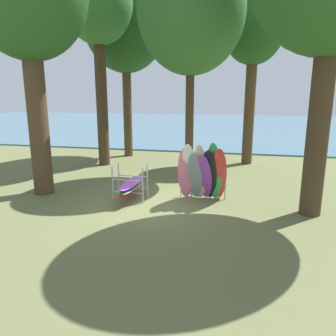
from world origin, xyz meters
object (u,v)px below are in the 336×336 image
(tree_mid_behind, at_px, (98,7))
(board_storage_rack, at_px, (131,186))
(tree_deep_back, at_px, (254,33))
(tree_far_left_back, at_px, (125,25))
(leaning_board_pile, at_px, (202,174))
(tree_far_right_back, at_px, (191,12))

(tree_mid_behind, height_order, board_storage_rack, tree_mid_behind)
(tree_mid_behind, relative_size, board_storage_rack, 4.66)
(tree_deep_back, bearing_deg, board_storage_rack, -119.96)
(tree_mid_behind, xyz_separation_m, tree_deep_back, (7.43, 1.95, -1.11))
(tree_far_left_back, xyz_separation_m, leaning_board_pile, (5.34, -7.54, -6.46))
(tree_far_left_back, bearing_deg, tree_mid_behind, -99.05)
(tree_far_right_back, relative_size, board_storage_rack, 4.49)
(leaning_board_pile, bearing_deg, tree_far_right_back, 106.50)
(leaning_board_pile, xyz_separation_m, board_storage_rack, (-2.48, -0.38, -0.47))
(tree_deep_back, relative_size, board_storage_rack, 4.03)
(board_storage_rack, bearing_deg, leaning_board_pile, 8.68)
(tree_mid_behind, xyz_separation_m, tree_far_right_back, (4.80, -1.60, -0.78))
(tree_mid_behind, bearing_deg, board_storage_rack, -57.92)
(tree_far_left_back, height_order, tree_far_right_back, tree_far_left_back)
(tree_far_left_back, bearing_deg, leaning_board_pile, -54.68)
(tree_deep_back, height_order, board_storage_rack, tree_deep_back)
(tree_deep_back, distance_m, board_storage_rack, 10.31)
(tree_mid_behind, height_order, tree_far_left_back, tree_far_left_back)
(tree_far_left_back, distance_m, board_storage_rack, 10.90)
(tree_far_right_back, relative_size, leaning_board_pile, 4.42)
(tree_far_left_back, relative_size, leaning_board_pile, 4.71)
(tree_deep_back, xyz_separation_m, board_storage_rack, (-4.14, -7.19, -6.12))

